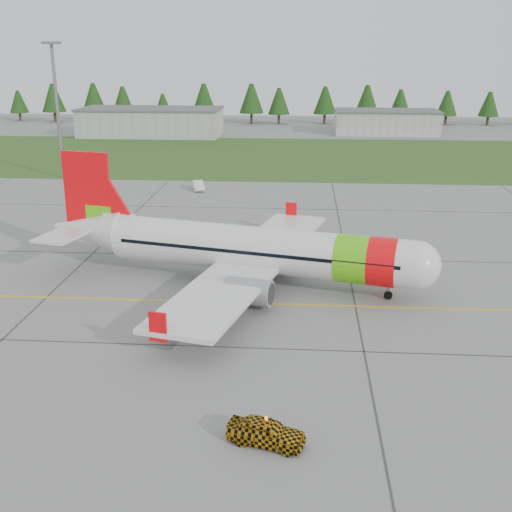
{
  "coord_description": "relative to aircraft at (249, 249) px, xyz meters",
  "views": [
    {
      "loc": [
        5.69,
        -39.24,
        19.27
      ],
      "look_at": [
        2.03,
        9.44,
        3.51
      ],
      "focal_mm": 45.0,
      "sensor_mm": 36.0,
      "label": 1
    }
  ],
  "objects": [
    {
      "name": "ground",
      "position": [
        -1.21,
        -12.64,
        -3.06
      ],
      "size": [
        320.0,
        320.0,
        0.0
      ],
      "primitive_type": "plane",
      "color": "gray",
      "rests_on": "ground"
    },
    {
      "name": "aircraft",
      "position": [
        0.0,
        0.0,
        0.0
      ],
      "size": [
        34.52,
        32.46,
        10.63
      ],
      "rotation": [
        0.0,
        0.0,
        -0.24
      ],
      "color": "silver",
      "rests_on": "ground"
    },
    {
      "name": "follow_me_car",
      "position": [
        2.88,
        -23.59,
        -1.03
      ],
      "size": [
        1.77,
        1.95,
        4.08
      ],
      "primitive_type": "imported",
      "rotation": [
        0.0,
        0.0,
        1.3
      ],
      "color": "orange",
      "rests_on": "ground"
    },
    {
      "name": "service_van",
      "position": [
        -10.59,
        37.87,
        -1.04
      ],
      "size": [
        1.72,
        1.66,
        4.05
      ],
      "primitive_type": "imported",
      "rotation": [
        0.0,
        0.0,
        0.27
      ],
      "color": "white",
      "rests_on": "ground"
    },
    {
      "name": "grass_strip",
      "position": [
        -1.21,
        69.36,
        -3.05
      ],
      "size": [
        320.0,
        50.0,
        0.03
      ],
      "primitive_type": "cube",
      "color": "#30561E",
      "rests_on": "ground"
    },
    {
      "name": "taxi_guideline",
      "position": [
        -1.21,
        -4.64,
        -3.05
      ],
      "size": [
        120.0,
        0.25,
        0.02
      ],
      "primitive_type": "cube",
      "color": "gold",
      "rests_on": "ground"
    },
    {
      "name": "hangar_west",
      "position": [
        -31.21,
        97.36,
        -0.06
      ],
      "size": [
        32.0,
        14.0,
        6.0
      ],
      "primitive_type": "cube",
      "color": "#A8A8A3",
      "rests_on": "ground"
    },
    {
      "name": "hangar_east",
      "position": [
        23.79,
        105.36,
        -0.46
      ],
      "size": [
        24.0,
        12.0,
        5.2
      ],
      "primitive_type": "cube",
      "color": "#A8A8A3",
      "rests_on": "ground"
    },
    {
      "name": "floodlight_mast",
      "position": [
        -33.21,
        45.36,
        6.94
      ],
      "size": [
        0.5,
        0.5,
        20.0
      ],
      "primitive_type": "cylinder",
      "color": "slate",
      "rests_on": "ground"
    },
    {
      "name": "treeline",
      "position": [
        -1.21,
        125.36,
        1.94
      ],
      "size": [
        160.0,
        8.0,
        10.0
      ],
      "primitive_type": null,
      "color": "#1C3F14",
      "rests_on": "ground"
    }
  ]
}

